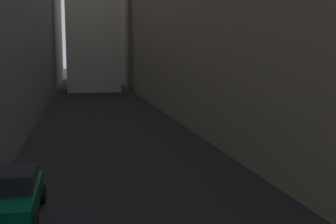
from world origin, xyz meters
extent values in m
plane|color=black|center=(0.00, 48.00, 0.00)|extent=(264.00, 264.00, 0.00)
cube|color=gray|center=(11.25, 50.00, 10.69)|extent=(11.50, 108.00, 21.39)
cube|color=#05472D|center=(-4.40, 19.61, 0.67)|extent=(1.65, 4.30, 0.68)
cube|color=black|center=(-4.40, 19.69, 1.31)|extent=(1.52, 1.82, 0.60)
cylinder|color=black|center=(-3.57, 21.07, 0.33)|extent=(0.22, 0.66, 0.66)
camera|label=1|loc=(-2.18, 5.73, 5.27)|focal=45.44mm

